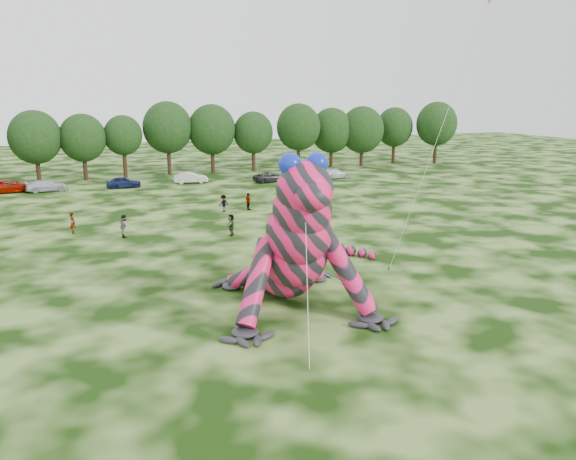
# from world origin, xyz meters

# --- Properties ---
(ground) EXTENTS (240.00, 240.00, 0.00)m
(ground) POSITION_xyz_m (0.00, 0.00, 0.00)
(ground) COLOR #16330A
(ground) RESTS_ON ground
(inflatable_gecko) EXTENTS (15.95, 18.44, 8.63)m
(inflatable_gecko) POSITION_xyz_m (5.40, 5.22, 4.31)
(inflatable_gecko) COLOR #EF1A5C
(inflatable_gecko) RESTS_ON ground
(flying_kite) EXTENTS (4.26, 4.39, 17.92)m
(flying_kite) POSITION_xyz_m (16.80, 3.29, 15.66)
(flying_kite) COLOR #D1431A
(flying_kite) RESTS_ON ground
(tree_7) EXTENTS (6.68, 6.01, 9.48)m
(tree_7) POSITION_xyz_m (-10.08, 56.80, 4.74)
(tree_7) COLOR black
(tree_7) RESTS_ON ground
(tree_8) EXTENTS (6.14, 5.53, 8.94)m
(tree_8) POSITION_xyz_m (-4.22, 56.99, 4.47)
(tree_8) COLOR black
(tree_8) RESTS_ON ground
(tree_9) EXTENTS (5.27, 4.74, 8.68)m
(tree_9) POSITION_xyz_m (1.06, 57.35, 4.34)
(tree_9) COLOR black
(tree_9) RESTS_ON ground
(tree_10) EXTENTS (7.09, 6.38, 10.50)m
(tree_10) POSITION_xyz_m (7.40, 58.58, 5.25)
(tree_10) COLOR black
(tree_10) RESTS_ON ground
(tree_11) EXTENTS (7.01, 6.31, 10.07)m
(tree_11) POSITION_xyz_m (13.79, 58.20, 5.03)
(tree_11) COLOR black
(tree_11) RESTS_ON ground
(tree_12) EXTENTS (5.99, 5.39, 8.97)m
(tree_12) POSITION_xyz_m (20.01, 57.74, 4.49)
(tree_12) COLOR black
(tree_12) RESTS_ON ground
(tree_13) EXTENTS (6.83, 6.15, 10.13)m
(tree_13) POSITION_xyz_m (27.13, 57.13, 5.06)
(tree_13) COLOR black
(tree_13) RESTS_ON ground
(tree_14) EXTENTS (6.82, 6.14, 9.40)m
(tree_14) POSITION_xyz_m (33.46, 58.72, 4.70)
(tree_14) COLOR black
(tree_14) RESTS_ON ground
(tree_15) EXTENTS (7.17, 6.45, 9.63)m
(tree_15) POSITION_xyz_m (38.47, 57.77, 4.82)
(tree_15) COLOR black
(tree_15) RESTS_ON ground
(tree_16) EXTENTS (6.26, 5.63, 9.37)m
(tree_16) POSITION_xyz_m (45.45, 59.37, 4.69)
(tree_16) COLOR black
(tree_16) RESTS_ON ground
(tree_17) EXTENTS (6.98, 6.28, 10.30)m
(tree_17) POSITION_xyz_m (51.95, 56.66, 5.15)
(tree_17) COLOR black
(tree_17) RESTS_ON ground
(car_2) EXTENTS (5.76, 3.26, 1.52)m
(car_2) POSITION_xyz_m (-12.76, 49.42, 0.76)
(car_2) COLOR #950F01
(car_2) RESTS_ON ground
(car_3) EXTENTS (5.02, 2.70, 1.38)m
(car_3) POSITION_xyz_m (-8.87, 48.72, 0.69)
(car_3) COLOR silver
(car_3) RESTS_ON ground
(car_4) EXTENTS (4.24, 1.78, 1.43)m
(car_4) POSITION_xyz_m (0.04, 48.14, 0.72)
(car_4) COLOR #141C46
(car_4) RESTS_ON ground
(car_5) EXTENTS (4.48, 1.73, 1.46)m
(car_5) POSITION_xyz_m (8.65, 49.17, 0.73)
(car_5) COLOR beige
(car_5) RESTS_ON ground
(car_6) EXTENTS (5.04, 2.95, 1.32)m
(car_6) POSITION_xyz_m (18.89, 46.40, 0.66)
(car_6) COLOR #27272A
(car_6) RESTS_ON ground
(car_7) EXTENTS (4.89, 2.44, 1.36)m
(car_7) POSITION_xyz_m (28.24, 46.27, 0.68)
(car_7) COLOR silver
(car_7) RESTS_ON ground
(spectator_1) EXTENTS (0.75, 0.94, 1.86)m
(spectator_1) POSITION_xyz_m (-2.04, 22.18, 0.93)
(spectator_1) COLOR gray
(spectator_1) RESTS_ON ground
(spectator_2) EXTENTS (1.26, 1.00, 1.71)m
(spectator_2) POSITION_xyz_m (8.05, 29.28, 0.85)
(spectator_2) COLOR gray
(spectator_2) RESTS_ON ground
(spectator_5) EXTENTS (1.26, 1.71, 1.79)m
(spectator_5) POSITION_xyz_m (6.24, 19.66, 0.89)
(spectator_5) COLOR gray
(spectator_5) RESTS_ON ground
(spectator_3) EXTENTS (0.68, 1.09, 1.74)m
(spectator_3) POSITION_xyz_m (10.63, 29.34, 0.87)
(spectator_3) COLOR gray
(spectator_3) RESTS_ON ground
(spectator_0) EXTENTS (0.66, 0.77, 1.80)m
(spectator_0) POSITION_xyz_m (-5.98, 24.89, 0.90)
(spectator_0) COLOR gray
(spectator_0) RESTS_ON ground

